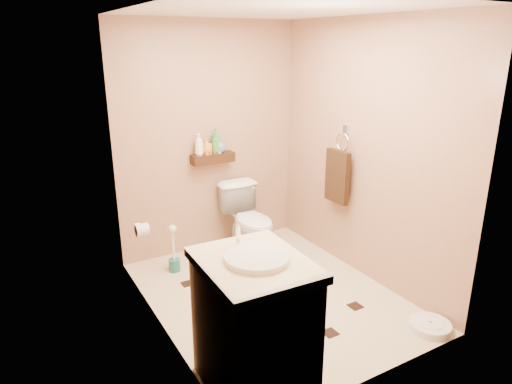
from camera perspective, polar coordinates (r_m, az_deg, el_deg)
ground at (r=4.22m, az=1.88°, el=-12.76°), size 2.50×2.50×0.00m
wall_back at (r=4.82m, az=-5.89°, el=6.51°), size 2.00×0.04×2.40m
wall_front at (r=2.82m, az=15.68°, el=-2.62°), size 2.00×0.04×2.40m
wall_left at (r=3.34m, az=-12.64°, el=0.90°), size 0.04×2.50×2.40m
wall_right at (r=4.34m, az=13.36°, el=4.82°), size 0.04×2.50×2.40m
ceiling at (r=3.63m, az=2.29°, el=21.85°), size 2.00×2.50×0.02m
wall_shelf at (r=4.79m, az=-5.42°, el=4.23°), size 0.46×0.14×0.10m
floor_accents at (r=4.20m, az=2.48°, el=-12.82°), size 1.22×1.39×0.01m
toilet at (r=4.81m, az=-0.77°, el=-3.71°), size 0.43×0.74×0.75m
vanity at (r=3.00m, az=-0.25°, el=-16.21°), size 0.65×0.78×1.07m
bathroom_scale at (r=4.01m, az=20.92°, el=-15.36°), size 0.42×0.42×0.07m
toilet_brush at (r=4.61m, az=-10.23°, el=-7.76°), size 0.11×0.11×0.49m
towel_ring at (r=4.53m, az=10.18°, el=2.24°), size 0.12×0.30×0.76m
toilet_paper at (r=4.15m, az=-14.07°, el=-4.59°), size 0.12×0.11×0.12m
bottle_a at (r=4.69m, az=-7.15°, el=5.93°), size 0.11×0.11×0.23m
bottle_b at (r=4.73m, az=-6.17°, el=5.73°), size 0.10×0.10×0.17m
bottle_c at (r=4.74m, az=-6.14°, el=5.56°), size 0.15×0.15×0.14m
bottle_d at (r=4.77m, az=-5.03°, el=6.40°), size 0.14×0.14×0.26m
bottle_e at (r=4.78m, az=-4.92°, el=5.91°), size 0.10×0.10×0.18m
bottle_f at (r=4.80m, az=-4.47°, el=5.80°), size 0.15×0.15×0.15m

